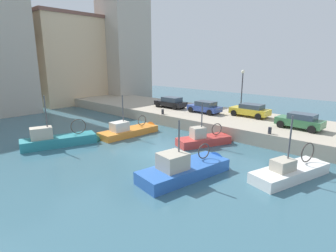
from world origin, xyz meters
The scene contains 16 objects.
water_surface centered at (0.00, 0.00, 0.00)m, with size 80.00×80.00×0.00m, color #386070.
quay_wall centered at (11.50, 0.00, 0.60)m, with size 9.00×56.00×1.20m, color #ADA08C.
fishing_boat_orange centered at (2.46, 5.50, 0.12)m, with size 6.76×2.43×4.76m.
fishing_boat_red centered at (4.79, -1.66, 0.12)m, with size 5.60×3.60×4.38m.
fishing_boat_blue centered at (-1.36, -4.44, 0.14)m, with size 7.06×3.19×4.61m.
fishing_boat_white centered at (2.88, -9.41, 0.09)m, with size 6.57×3.42×4.72m.
fishing_boat_teal centered at (-3.76, 7.28, 0.15)m, with size 6.85×3.60×5.08m.
parked_car_blue centered at (11.07, 2.98, 1.89)m, with size 1.96×3.90×1.34m.
parked_car_black centered at (11.05, 8.09, 1.90)m, with size 1.99×4.15×1.36m.
parked_car_green centered at (10.72, -7.28, 1.91)m, with size 2.06×3.90×1.38m.
parked_car_yellow centered at (12.68, -1.72, 1.90)m, with size 2.02×4.04×1.36m.
mooring_bollard_south centered at (7.35, -6.00, 1.48)m, with size 0.28×0.28×0.55m, color #2D2D33.
mooring_bollard_mid centered at (7.35, 6.00, 1.48)m, with size 0.28×0.28×0.55m, color #2D2D33.
quay_streetlamp centered at (13.00, -0.45, 4.45)m, with size 0.36×0.36×4.83m.
waterfront_building_west_mid centered at (17.04, 24.35, 9.67)m, with size 7.51×6.45×19.30m.
waterfront_building_east centered at (8.31, 28.61, 7.07)m, with size 10.81×8.25×14.10m.
Camera 1 is at (-13.72, -13.96, 7.06)m, focal length 28.51 mm.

